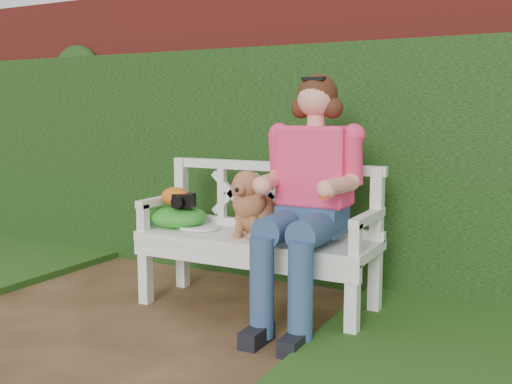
% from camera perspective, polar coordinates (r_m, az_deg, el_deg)
% --- Properties ---
extents(ground, '(60.00, 60.00, 0.00)m').
position_cam_1_polar(ground, '(3.45, -16.42, -13.74)').
color(ground, '#3A2714').
extents(brick_wall, '(10.00, 0.30, 2.20)m').
position_cam_1_polar(brick_wall, '(4.76, -0.75, 6.00)').
color(brick_wall, maroon).
rests_on(brick_wall, ground).
extents(ivy_hedge, '(10.00, 0.18, 1.70)m').
position_cam_1_polar(ivy_hedge, '(4.58, -2.06, 2.80)').
color(ivy_hedge, '#2E601D').
rests_on(ivy_hedge, ground).
extents(garden_bench, '(1.59, 0.63, 0.48)m').
position_cam_1_polar(garden_bench, '(3.77, -0.00, -7.70)').
color(garden_bench, white).
rests_on(garden_bench, ground).
extents(seated_woman, '(0.67, 0.86, 1.46)m').
position_cam_1_polar(seated_woman, '(3.50, 5.30, -0.76)').
color(seated_woman, '#DE3856').
rests_on(seated_woman, ground).
extents(dog, '(0.34, 0.42, 0.42)m').
position_cam_1_polar(dog, '(3.69, -0.18, -0.93)').
color(dog, '#9C5221').
rests_on(dog, garden_bench).
extents(tennis_racket, '(0.56, 0.25, 0.03)m').
position_cam_1_polar(tennis_racket, '(3.94, -5.80, -3.30)').
color(tennis_racket, silver).
rests_on(tennis_racket, garden_bench).
extents(green_bag, '(0.44, 0.35, 0.14)m').
position_cam_1_polar(green_bag, '(4.00, -7.60, -2.32)').
color(green_bag, green).
rests_on(green_bag, garden_bench).
extents(camera_item, '(0.16, 0.13, 0.09)m').
position_cam_1_polar(camera_item, '(3.92, -6.87, -0.81)').
color(camera_item, black).
rests_on(camera_item, green_bag).
extents(baseball_glove, '(0.22, 0.18, 0.13)m').
position_cam_1_polar(baseball_glove, '(3.98, -7.70, -0.44)').
color(baseball_glove, '#CD5A16').
rests_on(baseball_glove, green_bag).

